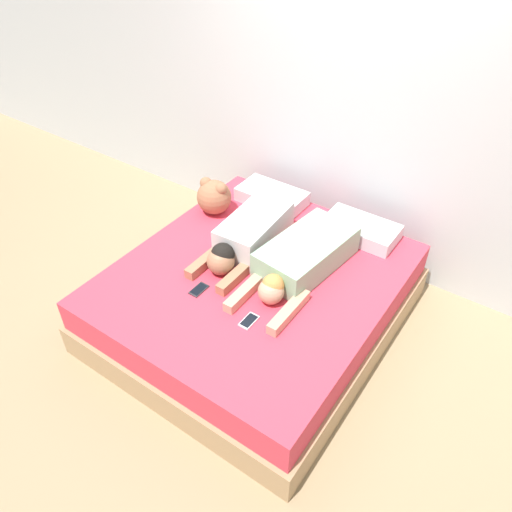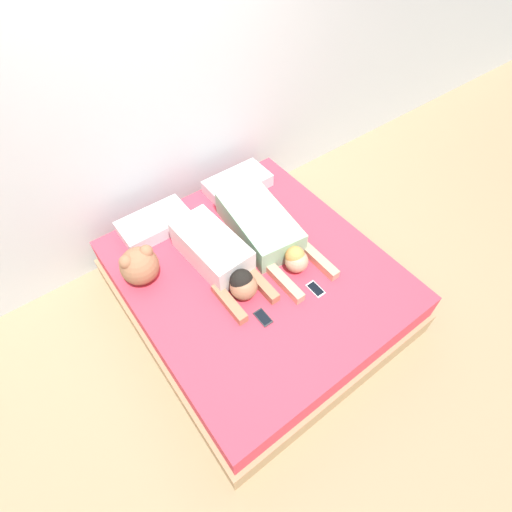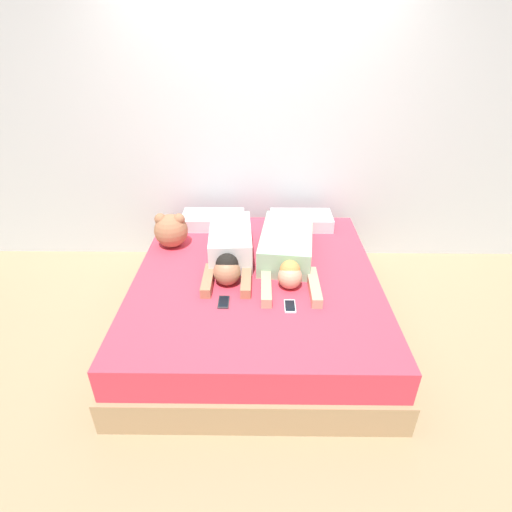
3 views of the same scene
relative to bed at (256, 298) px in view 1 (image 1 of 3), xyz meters
name	(u,v)px [view 1 (image 1 of 3)]	position (x,y,z in m)	size (l,w,h in m)	color
ground_plane	(256,320)	(0.00, 0.00, -0.23)	(12.00, 12.00, 0.00)	#9E8460
wall_back	(346,103)	(0.00, 1.17, 1.07)	(12.00, 0.06, 2.60)	silver
bed	(256,298)	(0.00, 0.00, 0.00)	(1.84, 2.03, 0.47)	tan
pillow_head_left	(272,196)	(-0.40, 0.80, 0.30)	(0.55, 0.31, 0.11)	silver
pillow_head_right	(360,229)	(0.40, 0.80, 0.30)	(0.55, 0.31, 0.11)	silver
person_left	(247,237)	(-0.20, 0.18, 0.35)	(0.36, 0.92, 0.24)	silver
person_right	(301,259)	(0.24, 0.20, 0.34)	(0.47, 1.09, 0.21)	#8CBF99
cell_phone_left	(199,290)	(-0.21, -0.36, 0.25)	(0.07, 0.14, 0.01)	#2D2D33
cell_phone_right	(249,321)	(0.23, -0.40, 0.25)	(0.07, 0.14, 0.01)	silver
plush_toy	(214,196)	(-0.70, 0.43, 0.39)	(0.27, 0.27, 0.29)	#996647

